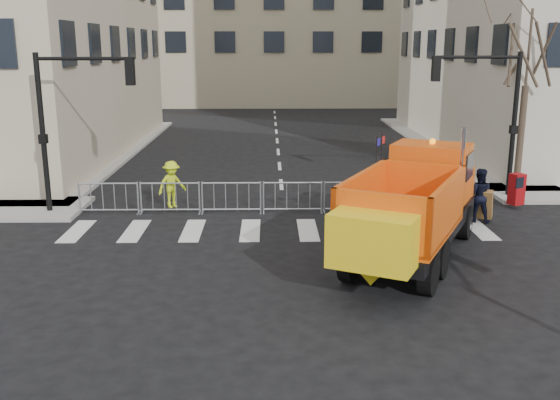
{
  "coord_description": "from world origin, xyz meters",
  "views": [
    {
      "loc": [
        -0.51,
        -13.18,
        5.67
      ],
      "look_at": [
        -0.23,
        2.5,
        1.73
      ],
      "focal_mm": 40.0,
      "sensor_mm": 36.0,
      "label": 1
    }
  ],
  "objects_px": {
    "newspaper_box": "(517,189)",
    "worker": "(172,184)",
    "cop_c": "(409,197)",
    "plow_truck": "(413,205)",
    "cop_b": "(479,195)",
    "cop_a": "(431,194)"
  },
  "relations": [
    {
      "from": "newspaper_box",
      "to": "worker",
      "type": "bearing_deg",
      "value": 156.43
    },
    {
      "from": "cop_c",
      "to": "plow_truck",
      "type": "bearing_deg",
      "value": 12.85
    },
    {
      "from": "cop_b",
      "to": "newspaper_box",
      "type": "relative_size",
      "value": 1.61
    },
    {
      "from": "worker",
      "to": "newspaper_box",
      "type": "bearing_deg",
      "value": -37.47
    },
    {
      "from": "cop_c",
      "to": "newspaper_box",
      "type": "distance_m",
      "value": 4.46
    },
    {
      "from": "cop_b",
      "to": "cop_a",
      "type": "bearing_deg",
      "value": 29.34
    },
    {
      "from": "plow_truck",
      "to": "cop_b",
      "type": "xyz_separation_m",
      "value": [
        3.01,
        3.69,
        -0.66
      ]
    },
    {
      "from": "newspaper_box",
      "to": "cop_b",
      "type": "bearing_deg",
      "value": -163.42
    },
    {
      "from": "worker",
      "to": "cop_c",
      "type": "bearing_deg",
      "value": -48.56
    },
    {
      "from": "cop_a",
      "to": "newspaper_box",
      "type": "xyz_separation_m",
      "value": [
        3.56,
        2.0,
        -0.33
      ]
    },
    {
      "from": "cop_c",
      "to": "newspaper_box",
      "type": "height_order",
      "value": "cop_c"
    },
    {
      "from": "cop_c",
      "to": "cop_a",
      "type": "bearing_deg",
      "value": 81.58
    },
    {
      "from": "newspaper_box",
      "to": "cop_c",
      "type": "bearing_deg",
      "value": 176.74
    },
    {
      "from": "worker",
      "to": "plow_truck",
      "type": "bearing_deg",
      "value": -74.16
    },
    {
      "from": "cop_a",
      "to": "worker",
      "type": "xyz_separation_m",
      "value": [
        -8.52,
        1.82,
        -0.07
      ]
    },
    {
      "from": "cop_b",
      "to": "worker",
      "type": "xyz_separation_m",
      "value": [
        -10.16,
        1.48,
        0.07
      ]
    },
    {
      "from": "cop_a",
      "to": "cop_c",
      "type": "bearing_deg",
      "value": -41.89
    },
    {
      "from": "cop_a",
      "to": "cop_c",
      "type": "xyz_separation_m",
      "value": [
        -0.6,
        0.39,
        -0.2
      ]
    },
    {
      "from": "cop_c",
      "to": "newspaper_box",
      "type": "relative_size",
      "value": 1.51
    },
    {
      "from": "plow_truck",
      "to": "worker",
      "type": "distance_m",
      "value": 8.85
    },
    {
      "from": "cop_a",
      "to": "worker",
      "type": "bearing_deg",
      "value": -21.19
    },
    {
      "from": "cop_c",
      "to": "worker",
      "type": "bearing_deg",
      "value": -75.92
    }
  ]
}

